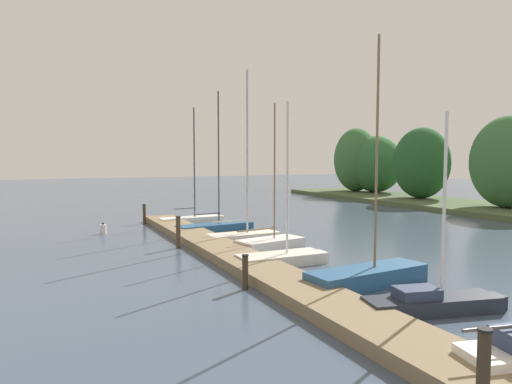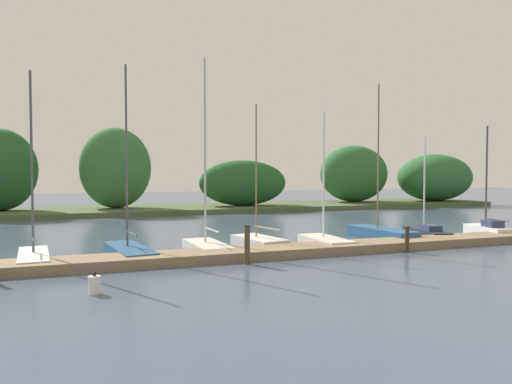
{
  "view_description": "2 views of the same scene",
  "coord_description": "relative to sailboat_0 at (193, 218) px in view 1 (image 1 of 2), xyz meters",
  "views": [
    {
      "loc": [
        15.97,
        7.34,
        3.98
      ],
      "look_at": [
        -2.59,
        16.07,
        2.46
      ],
      "focal_mm": 32.13,
      "sensor_mm": 36.0,
      "label": 1
    },
    {
      "loc": [
        -9.54,
        -3.66,
        3.32
      ],
      "look_at": [
        -2.27,
        15.38,
        2.51
      ],
      "focal_mm": 34.01,
      "sensor_mm": 36.0,
      "label": 2
    }
  ],
  "objects": [
    {
      "name": "sailboat_4",
      "position": [
        11.96,
        -0.17,
        -0.03
      ],
      "size": [
        1.28,
        3.53,
        6.07
      ],
      "rotation": [
        0.0,
        0.0,
        1.56
      ],
      "color": "silver",
      "rests_on": "ground"
    },
    {
      "name": "mooring_piling_1",
      "position": [
        7.26,
        -2.95,
        0.41
      ],
      "size": [
        0.23,
        0.23,
        1.42
      ],
      "color": "#4C3D28",
      "rests_on": "ground"
    },
    {
      "name": "mooring_piling_2",
      "position": [
        14.37,
        -2.86,
        0.24
      ],
      "size": [
        0.21,
        0.21,
        1.07
      ],
      "color": "#3D3323",
      "rests_on": "ground"
    },
    {
      "name": "channel_buoy_0",
      "position": [
        1.89,
        -5.51,
        -0.05
      ],
      "size": [
        0.34,
        0.34,
        0.61
      ],
      "color": "white",
      "rests_on": "ground"
    },
    {
      "name": "sailboat_3",
      "position": [
        9.09,
        0.8,
        -0.03
      ],
      "size": [
        1.81,
        3.43,
        6.36
      ],
      "rotation": [
        0.0,
        0.0,
        1.75
      ],
      "color": "white",
      "rests_on": "ground"
    },
    {
      "name": "sailboat_2",
      "position": [
        6.66,
        0.57,
        0.05
      ],
      "size": [
        1.41,
        3.69,
        8.17
      ],
      "rotation": [
        0.0,
        0.0,
        1.61
      ],
      "color": "silver",
      "rests_on": "ground"
    },
    {
      "name": "sailboat_5",
      "position": [
        15.64,
        0.91,
        0.03
      ],
      "size": [
        1.57,
        4.46,
        7.72
      ],
      "rotation": [
        0.0,
        0.0,
        1.66
      ],
      "color": "#285684",
      "rests_on": "ground"
    },
    {
      "name": "mooring_piling_0",
      "position": [
        -1.01,
        -2.76,
        0.29
      ],
      "size": [
        0.22,
        0.22,
        1.19
      ],
      "color": "#3D3323",
      "rests_on": "ground"
    },
    {
      "name": "sailboat_1",
      "position": [
        3.41,
        0.3,
        -0.02
      ],
      "size": [
        1.74,
        4.49,
        7.57
      ],
      "rotation": [
        0.0,
        0.0,
        1.7
      ],
      "color": "#285684",
      "rests_on": "ground"
    },
    {
      "name": "sailboat_0",
      "position": [
        0.0,
        0.0,
        0.0
      ],
      "size": [
        1.26,
        4.12,
        7.03
      ],
      "rotation": [
        0.0,
        0.0,
        1.64
      ],
      "color": "white",
      "rests_on": "ground"
    },
    {
      "name": "dock_pier",
      "position": [
        10.88,
        -1.66,
        -0.13
      ],
      "size": [
        25.64,
        1.8,
        0.35
      ],
      "color": "#847051",
      "rests_on": "ground"
    },
    {
      "name": "sailboat_6",
      "position": [
        18.36,
        0.74,
        -0.01
      ],
      "size": [
        1.73,
        3.89,
        5.15
      ],
      "rotation": [
        0.0,
        0.0,
        1.34
      ],
      "color": "#232833",
      "rests_on": "ground"
    }
  ]
}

